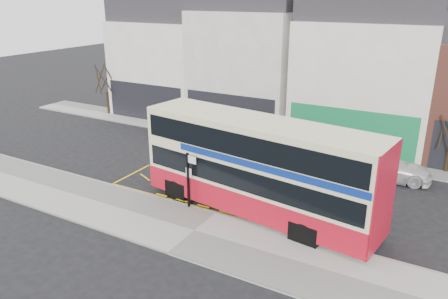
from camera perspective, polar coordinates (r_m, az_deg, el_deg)
The scene contains 14 objects.
ground at distance 21.88m, azimuth -0.57°, elevation -8.17°, with size 120.00×120.00×0.00m, color black.
pavement at distance 20.14m, azimuth -3.88°, elevation -10.65°, with size 40.00×4.00×0.15m, color #A19E98.
kerb at distance 21.56m, azimuth -1.07°, elevation -8.40°, with size 40.00×0.15×0.15m, color gray.
far_pavement at distance 31.09m, azimuth 9.58°, elevation 0.40°, with size 50.00×3.00×0.15m, color #A19E98.
road_markings at distance 23.13m, azimuth 1.42°, elevation -6.54°, with size 14.00×3.40×0.01m, color yellow, non-canonical shape.
terrace_far_left at distance 39.65m, azimuth -6.88°, elevation 11.80°, with size 8.00×8.01×10.80m.
terrace_left at distance 35.50m, azimuth 3.84°, elevation 11.77°, with size 8.00×8.01×11.80m.
terrace_green_shop at distance 32.73m, azimuth 18.39°, elevation 9.70°, with size 9.00×8.01×11.30m.
double_decker_bus at distance 20.72m, azimuth 4.58°, elevation -2.24°, with size 12.22×4.33×4.78m.
bus_stop_post at distance 21.38m, azimuth -4.59°, elevation -3.34°, with size 0.71×0.16×2.87m.
car_silver at distance 32.65m, azimuth -5.86°, elevation 2.72°, with size 1.71×4.25×1.45m, color #9C9DA1.
car_grey at distance 29.31m, azimuth 6.82°, elevation 0.72°, with size 1.58×4.53×1.49m, color #43454B.
car_white at distance 27.01m, azimuth 20.18°, elevation -2.07°, with size 2.13×5.23×1.52m, color white.
street_tree_left at distance 39.49m, azimuth -15.26°, elevation 9.82°, with size 2.63×2.63×5.68m.
Camera 1 is at (9.65, -16.74, 10.28)m, focal length 35.00 mm.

